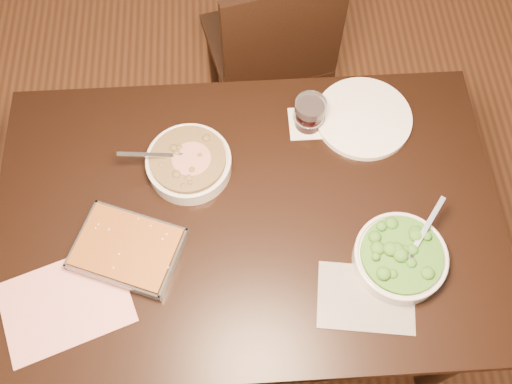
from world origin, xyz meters
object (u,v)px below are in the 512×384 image
at_px(table, 248,226).
at_px(dinner_plate, 363,118).
at_px(broccoli_bowl, 400,257).
at_px(chair_far, 272,49).
at_px(stew_bowl, 189,163).
at_px(baking_dish, 128,249).
at_px(wine_tumbler, 310,113).

xyz_separation_m(table, dinner_plate, (0.36, 0.29, 0.11)).
distance_m(table, broccoli_bowl, 0.44).
xyz_separation_m(broccoli_bowl, chair_far, (-0.26, 0.94, -0.28)).
relative_size(stew_bowl, chair_far, 0.30).
height_order(broccoli_bowl, chair_far, chair_far).
relative_size(table, baking_dish, 4.35).
height_order(baking_dish, chair_far, chair_far).
height_order(table, broccoli_bowl, broccoli_bowl).
height_order(broccoli_bowl, wine_tumbler, wine_tumbler).
bearing_deg(baking_dish, wine_tumbler, 57.88).
relative_size(dinner_plate, chair_far, 0.32).
bearing_deg(dinner_plate, wine_tumbler, -178.51).
height_order(broccoli_bowl, dinner_plate, broccoli_bowl).
distance_m(broccoli_bowl, chair_far, 1.02).
bearing_deg(broccoli_bowl, stew_bowl, 150.12).
height_order(baking_dish, wine_tumbler, wine_tumbler).
xyz_separation_m(table, baking_dish, (-0.32, -0.10, 0.12)).
bearing_deg(wine_tumbler, stew_bowl, -159.43).
relative_size(baking_dish, dinner_plate, 1.12).
bearing_deg(wine_tumbler, table, -124.75).
bearing_deg(wine_tumbler, broccoli_bowl, -66.60).
distance_m(table, chair_far, 0.80).
distance_m(baking_dish, chair_far, 1.02).
relative_size(broccoli_bowl, chair_far, 0.28).
bearing_deg(table, wine_tumbler, 55.25).
xyz_separation_m(broccoli_bowl, baking_dish, (-0.71, 0.07, -0.01)).
bearing_deg(table, dinner_plate, 38.42).
xyz_separation_m(stew_bowl, broccoli_bowl, (0.55, -0.31, 0.00)).
distance_m(stew_bowl, dinner_plate, 0.54).
bearing_deg(baking_dish, chair_far, 84.36).
distance_m(table, stew_bowl, 0.25).
relative_size(table, stew_bowl, 5.21).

